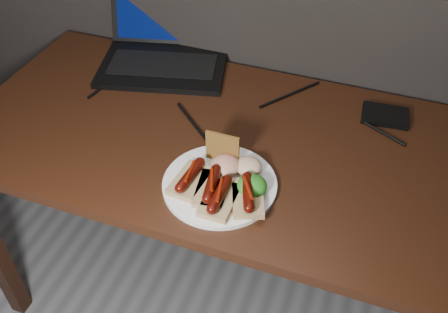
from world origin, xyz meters
The scene contains 13 objects.
desk centered at (0.00, 1.38, 0.66)m, with size 1.40×0.70×0.75m.
laptop centered at (-0.29, 1.68, 0.80)m, with size 0.46×0.43×0.25m.
hard_drive centered at (0.40, 1.61, 0.76)m, with size 0.12×0.09×0.02m, color black.
desk_cables centered at (-0.01, 1.52, 0.75)m, with size 0.89×0.37×0.01m.
plate centered at (0.06, 1.21, 0.76)m, with size 0.27×0.27×0.01m, color white.
bread_sausage_left centered at (0.00, 1.18, 0.78)m, with size 0.08×0.12×0.04m.
bread_sausage_center centered at (0.06, 1.17, 0.78)m, with size 0.09×0.12×0.04m.
bread_sausage_right centered at (0.14, 1.17, 0.78)m, with size 0.11×0.13×0.04m.
bread_sausage_extra centered at (0.09, 1.15, 0.78)m, with size 0.07×0.12×0.04m.
crispbread centered at (0.04, 1.28, 0.80)m, with size 0.09×0.01×0.09m, color #976029.
salad_greens centered at (0.14, 1.20, 0.78)m, with size 0.07×0.07×0.04m, color #156313.
salsa_mound centered at (0.06, 1.25, 0.78)m, with size 0.07×0.07×0.04m, color maroon.
coleslaw_mound centered at (0.12, 1.26, 0.78)m, with size 0.06×0.06×0.04m, color beige.
Camera 1 is at (0.36, 0.43, 1.61)m, focal length 40.00 mm.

